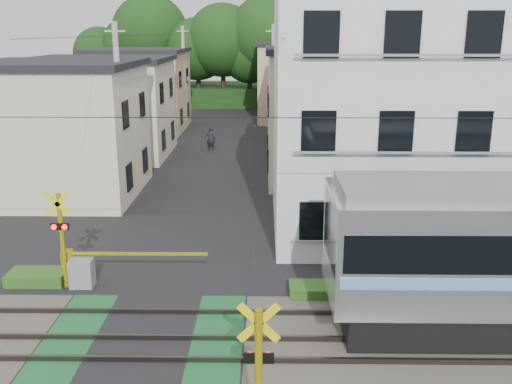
{
  "coord_description": "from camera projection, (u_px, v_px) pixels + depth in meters",
  "views": [
    {
      "loc": [
        3.09,
        -12.44,
        7.6
      ],
      "look_at": [
        2.82,
        5.0,
        2.67
      ],
      "focal_mm": 40.0,
      "sensor_mm": 36.0,
      "label": 1
    }
  ],
  "objects": [
    {
      "name": "ground",
      "position": [
        139.0,
        350.0,
        14.08
      ],
      "size": [
        120.0,
        120.0,
        0.0
      ],
      "primitive_type": "plane",
      "color": "black"
    },
    {
      "name": "track_bed",
      "position": [
        139.0,
        349.0,
        14.07
      ],
      "size": [
        120.0,
        120.0,
        0.14
      ],
      "color": "#47423A",
      "rests_on": "ground"
    },
    {
      "name": "crossing_signal_far",
      "position": [
        79.0,
        265.0,
        17.44
      ],
      "size": [
        4.74,
        0.65,
        3.09
      ],
      "color": "#FFED0D",
      "rests_on": "ground"
    },
    {
      "name": "apartment_block",
      "position": [
        406.0,
        111.0,
        21.82
      ],
      "size": [
        10.2,
        8.36,
        9.3
      ],
      "color": "silver",
      "rests_on": "ground"
    },
    {
      "name": "houses_row",
      "position": [
        222.0,
        99.0,
        38.13
      ],
      "size": [
        22.07,
        31.35,
        6.8
      ],
      "color": "beige",
      "rests_on": "ground"
    },
    {
      "name": "tree_hill",
      "position": [
        244.0,
        51.0,
        58.74
      ],
      "size": [
        40.0,
        13.24,
        11.37
      ],
      "color": "#193B13",
      "rests_on": "ground"
    },
    {
      "name": "catenary",
      "position": [
        391.0,
        208.0,
        13.02
      ],
      "size": [
        60.0,
        5.04,
        7.0
      ],
      "color": "#2D2D33",
      "rests_on": "ground"
    },
    {
      "name": "utility_poles",
      "position": [
        198.0,
        90.0,
        35.12
      ],
      "size": [
        7.9,
        42.0,
        8.0
      ],
      "color": "#A5A5A0",
      "rests_on": "ground"
    },
    {
      "name": "pedestrian",
      "position": [
        211.0,
        138.0,
        37.44
      ],
      "size": [
        0.61,
        0.43,
        1.6
      ],
      "primitive_type": "imported",
      "rotation": [
        0.0,
        0.0,
        3.07
      ],
      "color": "black",
      "rests_on": "ground"
    },
    {
      "name": "weed_patches",
      "position": [
        209.0,
        346.0,
        13.92
      ],
      "size": [
        10.25,
        8.8,
        0.4
      ],
      "color": "#2D5E1E",
      "rests_on": "ground"
    }
  ]
}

